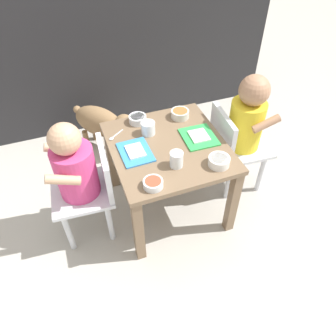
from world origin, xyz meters
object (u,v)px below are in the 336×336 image
object	(u,v)px
water_cup_right	(148,129)
dining_table	(168,157)
seated_child_right	(245,123)
cereal_bowl_left_side	(180,114)
food_tray_right	(199,137)
veggie_bowl_near	(153,183)
veggie_bowl_far	(219,161)
food_tray_left	(135,152)
water_cup_left	(176,160)
seated_child_left	(78,170)
cereal_bowl_right_side	(138,119)
spoon_by_left_tray	(115,136)
dog	(102,123)

from	to	relation	value
water_cup_right	dining_table	bearing A→B (deg)	-63.53
seated_child_right	cereal_bowl_left_side	distance (m)	0.34
food_tray_right	veggie_bowl_near	distance (m)	0.39
water_cup_right	veggie_bowl_far	bearing A→B (deg)	-55.68
dining_table	food_tray_right	xyz separation A→B (m)	(0.16, 0.00, 0.08)
food_tray_left	water_cup_left	xyz separation A→B (m)	(0.15, -0.15, 0.03)
water_cup_left	water_cup_right	bearing A→B (deg)	99.59
seated_child_left	veggie_bowl_near	xyz separation A→B (m)	(0.28, -0.22, 0.03)
food_tray_right	water_cup_right	distance (m)	0.25
dining_table	water_cup_right	xyz separation A→B (m)	(-0.06, 0.12, 0.10)
food_tray_right	veggie_bowl_far	bearing A→B (deg)	-89.39
veggie_bowl_far	veggie_bowl_near	size ratio (longest dim) A/B	1.14
seated_child_left	cereal_bowl_right_side	world-z (taller)	seated_child_left
seated_child_left	veggie_bowl_far	world-z (taller)	seated_child_left
seated_child_right	water_cup_right	world-z (taller)	seated_child_right
food_tray_right	spoon_by_left_tray	xyz separation A→B (m)	(-0.38, 0.15, -0.00)
seated_child_right	cereal_bowl_right_side	size ratio (longest dim) A/B	7.74
water_cup_left	water_cup_right	distance (m)	0.27
water_cup_left	cereal_bowl_left_side	distance (m)	0.37
seated_child_right	dog	world-z (taller)	seated_child_right
veggie_bowl_near	seated_child_left	bearing A→B (deg)	141.56
seated_child_left	dog	distance (m)	0.69
veggie_bowl_near	seated_child_right	bearing A→B (deg)	23.62
veggie_bowl_far	veggie_bowl_near	xyz separation A→B (m)	(-0.32, -0.02, -0.00)
seated_child_right	cereal_bowl_right_side	xyz separation A→B (m)	(-0.52, 0.20, 0.02)
dog	food_tray_left	distance (m)	0.65
water_cup_right	cereal_bowl_right_side	xyz separation A→B (m)	(-0.02, 0.11, -0.01)
veggie_bowl_far	food_tray_right	bearing A→B (deg)	90.61
food_tray_left	cereal_bowl_right_side	bearing A→B (deg)	70.60
dining_table	spoon_by_left_tray	world-z (taller)	spoon_by_left_tray
food_tray_left	veggie_bowl_far	bearing A→B (deg)	-32.68
food_tray_left	veggie_bowl_near	distance (m)	0.23
food_tray_left	water_cup_left	distance (m)	0.21
dining_table	veggie_bowl_far	bearing A→B (deg)	-51.71
dining_table	food_tray_right	size ratio (longest dim) A/B	3.15
seated_child_left	cereal_bowl_left_side	bearing A→B (deg)	19.37
food_tray_left	water_cup_right	world-z (taller)	water_cup_right
water_cup_left	water_cup_right	world-z (taller)	water_cup_left
cereal_bowl_right_side	food_tray_left	bearing A→B (deg)	-109.40
seated_child_right	cereal_bowl_right_side	distance (m)	0.55
food_tray_right	spoon_by_left_tray	world-z (taller)	food_tray_right
food_tray_left	food_tray_right	xyz separation A→B (m)	(0.32, -0.00, 0.00)
seated_child_right	food_tray_right	size ratio (longest dim) A/B	3.78
water_cup_left	food_tray_right	bearing A→B (deg)	39.78
seated_child_left	cereal_bowl_right_side	distance (m)	0.43
seated_child_right	water_cup_right	xyz separation A→B (m)	(-0.49, 0.09, 0.02)
veggie_bowl_near	water_cup_right	bearing A→B (deg)	75.20
water_cup_left	spoon_by_left_tray	world-z (taller)	water_cup_left
dining_table	cereal_bowl_left_side	bearing A→B (deg)	54.14
food_tray_left	dog	bearing A→B (deg)	95.46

